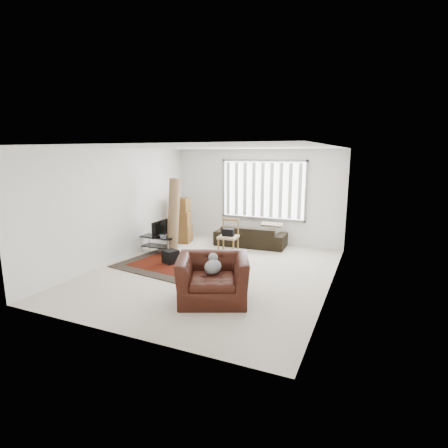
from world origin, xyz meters
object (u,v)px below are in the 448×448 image
(side_chair, at_px, (228,235))
(tv_stand, at_px, (158,241))
(moving_boxes, at_px, (182,222))
(sofa, at_px, (251,233))
(armchair, at_px, (213,275))

(side_chair, bearing_deg, tv_stand, -163.17)
(moving_boxes, distance_m, sofa, 2.05)
(tv_stand, height_order, moving_boxes, moving_boxes)
(sofa, distance_m, armchair, 3.85)
(moving_boxes, relative_size, armchair, 0.84)
(moving_boxes, relative_size, side_chair, 1.47)
(moving_boxes, bearing_deg, side_chair, -17.48)
(side_chair, bearing_deg, sofa, 69.45)
(side_chair, bearing_deg, armchair, -77.36)
(sofa, xyz_separation_m, side_chair, (-0.27, -0.97, 0.11))
(moving_boxes, xyz_separation_m, armchair, (2.63, -3.37, -0.15))
(moving_boxes, height_order, side_chair, moving_boxes)
(tv_stand, relative_size, sofa, 0.46)
(sofa, bearing_deg, armchair, 96.72)
(sofa, xyz_separation_m, armchair, (0.64, -3.80, 0.08))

